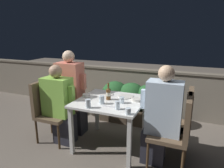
# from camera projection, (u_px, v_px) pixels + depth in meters

# --- Properties ---
(ground_plane) EXTENTS (16.00, 16.00, 0.00)m
(ground_plane) POSITION_uv_depth(u_px,v_px,m) (110.00, 145.00, 2.98)
(ground_plane) COLOR #665B51
(parapet_wall) EXTENTS (9.00, 0.18, 0.92)m
(parapet_wall) POSITION_uv_depth(u_px,v_px,m) (137.00, 90.00, 4.17)
(parapet_wall) COLOR gray
(parapet_wall) RESTS_ON ground_plane
(dining_table) EXTENTS (0.92, 0.88, 0.71)m
(dining_table) POSITION_uv_depth(u_px,v_px,m) (110.00, 106.00, 2.83)
(dining_table) COLOR white
(dining_table) RESTS_ON ground_plane
(planter_hedge) EXTENTS (1.17, 0.47, 0.75)m
(planter_hedge) POSITION_uv_depth(u_px,v_px,m) (132.00, 101.00, 3.67)
(planter_hedge) COLOR brown
(planter_hedge) RESTS_ON ground_plane
(chair_left_near) EXTENTS (0.47, 0.46, 0.93)m
(chair_left_near) POSITION_uv_depth(u_px,v_px,m) (49.00, 106.00, 3.05)
(chair_left_near) COLOR brown
(chair_left_near) RESTS_ON ground_plane
(person_green_blouse) EXTENTS (0.49, 0.26, 1.19)m
(person_green_blouse) POSITION_uv_depth(u_px,v_px,m) (60.00, 105.00, 2.96)
(person_green_blouse) COLOR #282833
(person_green_blouse) RESTS_ON ground_plane
(chair_left_far) EXTENTS (0.47, 0.46, 0.93)m
(chair_left_far) POSITION_uv_depth(u_px,v_px,m) (62.00, 100.00, 3.36)
(chair_left_far) COLOR brown
(chair_left_far) RESTS_ON ground_plane
(person_coral_top) EXTENTS (0.49, 0.26, 1.37)m
(person_coral_top) POSITION_uv_depth(u_px,v_px,m) (72.00, 93.00, 3.24)
(person_coral_top) COLOR #282833
(person_coral_top) RESTS_ON ground_plane
(chair_right_near) EXTENTS (0.47, 0.46, 0.93)m
(chair_right_near) POSITION_uv_depth(u_px,v_px,m) (178.00, 127.00, 2.39)
(chair_right_near) COLOR brown
(chair_right_near) RESTS_ON ground_plane
(person_blue_shirt) EXTENTS (0.49, 0.26, 1.28)m
(person_blue_shirt) POSITION_uv_depth(u_px,v_px,m) (161.00, 117.00, 2.44)
(person_blue_shirt) COLOR #282833
(person_blue_shirt) RESTS_ON ground_plane
(chair_right_far) EXTENTS (0.47, 0.46, 0.93)m
(chair_right_far) POSITION_uv_depth(u_px,v_px,m) (181.00, 118.00, 2.63)
(chair_right_far) COLOR brown
(chair_right_far) RESTS_ON ground_plane
(beer_bottle) EXTENTS (0.07, 0.07, 0.24)m
(beer_bottle) POSITION_uv_depth(u_px,v_px,m) (108.00, 93.00, 2.81)
(beer_bottle) COLOR brown
(beer_bottle) RESTS_ON dining_table
(plate_0) EXTENTS (0.22, 0.22, 0.01)m
(plate_0) POSITION_uv_depth(u_px,v_px,m) (126.00, 96.00, 2.96)
(plate_0) COLOR silver
(plate_0) RESTS_ON dining_table
(plate_1) EXTENTS (0.20, 0.20, 0.01)m
(plate_1) POSITION_uv_depth(u_px,v_px,m) (107.00, 94.00, 3.05)
(plate_1) COLOR silver
(plate_1) RESTS_ON dining_table
(bowl_0) EXTENTS (0.12, 0.12, 0.05)m
(bowl_0) POSITION_uv_depth(u_px,v_px,m) (86.00, 95.00, 2.94)
(bowl_0) COLOR beige
(bowl_0) RESTS_ON dining_table
(bowl_1) EXTENTS (0.15, 0.15, 0.03)m
(bowl_1) POSITION_uv_depth(u_px,v_px,m) (137.00, 99.00, 2.78)
(bowl_1) COLOR beige
(bowl_1) RESTS_ON dining_table
(glass_cup_0) EXTENTS (0.07, 0.07, 0.08)m
(glass_cup_0) POSITION_uv_depth(u_px,v_px,m) (128.00, 111.00, 2.31)
(glass_cup_0) COLOR silver
(glass_cup_0) RESTS_ON dining_table
(glass_cup_1) EXTENTS (0.07, 0.07, 0.11)m
(glass_cup_1) POSITION_uv_depth(u_px,v_px,m) (102.00, 100.00, 2.65)
(glass_cup_1) COLOR silver
(glass_cup_1) RESTS_ON dining_table
(glass_cup_2) EXTENTS (0.07, 0.07, 0.09)m
(glass_cup_2) POSITION_uv_depth(u_px,v_px,m) (122.00, 100.00, 2.68)
(glass_cup_2) COLOR silver
(glass_cup_2) RESTS_ON dining_table
(glass_cup_3) EXTENTS (0.06, 0.06, 0.11)m
(glass_cup_3) POSITION_uv_depth(u_px,v_px,m) (117.00, 105.00, 2.46)
(glass_cup_3) COLOR silver
(glass_cup_3) RESTS_ON dining_table
(glass_cup_4) EXTENTS (0.07, 0.07, 0.11)m
(glass_cup_4) POSITION_uv_depth(u_px,v_px,m) (88.00, 104.00, 2.51)
(glass_cup_4) COLOR silver
(glass_cup_4) RESTS_ON dining_table
(fork_0) EXTENTS (0.15, 0.12, 0.01)m
(fork_0) POSITION_uv_depth(u_px,v_px,m) (82.00, 101.00, 2.77)
(fork_0) COLOR silver
(fork_0) RESTS_ON dining_table
(fork_1) EXTENTS (0.17, 0.02, 0.01)m
(fork_1) POSITION_uv_depth(u_px,v_px,m) (109.00, 107.00, 2.55)
(fork_1) COLOR silver
(fork_1) RESTS_ON dining_table
(potted_plant) EXTENTS (0.34, 0.34, 0.72)m
(potted_plant) POSITION_uv_depth(u_px,v_px,m) (71.00, 94.00, 4.01)
(potted_plant) COLOR #9E5638
(potted_plant) RESTS_ON ground_plane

